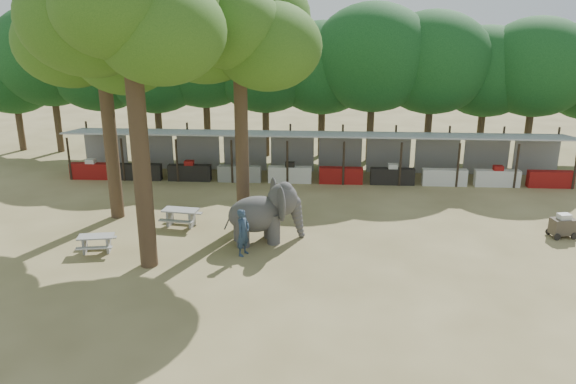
# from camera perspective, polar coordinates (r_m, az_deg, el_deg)

# --- Properties ---
(ground) EXTENTS (100.00, 100.00, 0.00)m
(ground) POSITION_cam_1_polar(r_m,az_deg,el_deg) (19.04, 2.08, -10.47)
(ground) COLOR brown
(ground) RESTS_ON ground
(vendor_stalls) EXTENTS (28.00, 2.99, 2.80)m
(vendor_stalls) POSITION_cam_1_polar(r_m,az_deg,el_deg) (31.58, 2.84, 3.49)
(vendor_stalls) COLOR #929499
(vendor_stalls) RESTS_ON ground
(yard_tree_left) EXTENTS (7.10, 6.90, 11.02)m
(yard_tree_left) POSITION_cam_1_polar(r_m,az_deg,el_deg) (25.77, -18.71, 15.14)
(yard_tree_left) COLOR #332316
(yard_tree_left) RESTS_ON ground
(yard_tree_center) EXTENTS (7.10, 6.90, 12.04)m
(yard_tree_center) POSITION_cam_1_polar(r_m,az_deg,el_deg) (20.02, -16.14, 17.72)
(yard_tree_center) COLOR #332316
(yard_tree_center) RESTS_ON ground
(yard_tree_back) EXTENTS (7.10, 6.90, 11.36)m
(yard_tree_back) POSITION_cam_1_polar(r_m,az_deg,el_deg) (23.21, -5.30, 16.60)
(yard_tree_back) COLOR #332316
(yard_tree_back) RESTS_ON ground
(backdrop_trees) EXTENTS (46.46, 5.95, 8.33)m
(backdrop_trees) POSITION_cam_1_polar(r_m,az_deg,el_deg) (35.92, 3.09, 12.26)
(backdrop_trees) COLOR #332316
(backdrop_trees) RESTS_ON ground
(elephant) EXTENTS (3.34, 2.48, 2.48)m
(elephant) POSITION_cam_1_polar(r_m,az_deg,el_deg) (22.84, -2.29, -2.08)
(elephant) COLOR #3C3A3A
(elephant) RESTS_ON ground
(handler) EXTENTS (0.69, 0.80, 1.86)m
(handler) POSITION_cam_1_polar(r_m,az_deg,el_deg) (21.69, -4.58, -4.12)
(handler) COLOR #26384C
(handler) RESTS_ON ground
(picnic_table_near) EXTENTS (1.56, 1.45, 0.68)m
(picnic_table_near) POSITION_cam_1_polar(r_m,az_deg,el_deg) (23.30, -18.89, -4.76)
(picnic_table_near) COLOR gray
(picnic_table_near) RESTS_ON ground
(picnic_table_far) EXTENTS (1.71, 1.57, 0.77)m
(picnic_table_far) POSITION_cam_1_polar(r_m,az_deg,el_deg) (25.09, -10.84, -2.32)
(picnic_table_far) COLOR gray
(picnic_table_far) RESTS_ON ground
(cart_back) EXTENTS (1.16, 0.87, 1.03)m
(cart_back) POSITION_cam_1_polar(r_m,az_deg,el_deg) (26.10, 26.13, -3.09)
(cart_back) COLOR #3A3126
(cart_back) RESTS_ON ground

